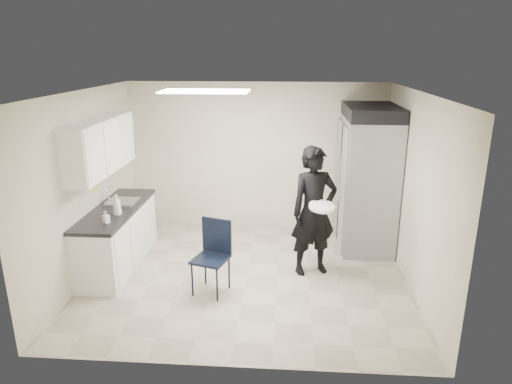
# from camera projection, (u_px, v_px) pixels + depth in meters

# --- Properties ---
(floor) EXTENTS (4.50, 4.50, 0.00)m
(floor) POSITION_uv_depth(u_px,v_px,m) (247.00, 275.00, 6.58)
(floor) COLOR tan
(floor) RESTS_ON ground
(ceiling) EXTENTS (4.50, 4.50, 0.00)m
(ceiling) POSITION_uv_depth(u_px,v_px,m) (246.00, 92.00, 5.81)
(ceiling) COLOR silver
(ceiling) RESTS_ON back_wall
(back_wall) EXTENTS (4.50, 0.00, 4.50)m
(back_wall) POSITION_uv_depth(u_px,v_px,m) (257.00, 157.00, 8.10)
(back_wall) COLOR beige
(back_wall) RESTS_ON floor
(left_wall) EXTENTS (0.00, 4.00, 4.00)m
(left_wall) POSITION_uv_depth(u_px,v_px,m) (86.00, 186.00, 6.35)
(left_wall) COLOR beige
(left_wall) RESTS_ON floor
(right_wall) EXTENTS (0.00, 4.00, 4.00)m
(right_wall) POSITION_uv_depth(u_px,v_px,m) (415.00, 193.00, 6.04)
(right_wall) COLOR beige
(right_wall) RESTS_ON floor
(ceiling_panel) EXTENTS (1.20, 0.60, 0.02)m
(ceiling_panel) POSITION_uv_depth(u_px,v_px,m) (205.00, 91.00, 6.24)
(ceiling_panel) COLOR white
(ceiling_panel) RESTS_ON ceiling
(lower_counter) EXTENTS (0.60, 1.90, 0.86)m
(lower_counter) POSITION_uv_depth(u_px,v_px,m) (118.00, 238.00, 6.78)
(lower_counter) COLOR silver
(lower_counter) RESTS_ON floor
(countertop) EXTENTS (0.64, 1.95, 0.05)m
(countertop) POSITION_uv_depth(u_px,v_px,m) (115.00, 210.00, 6.65)
(countertop) COLOR black
(countertop) RESTS_ON lower_counter
(sink) EXTENTS (0.42, 0.40, 0.14)m
(sink) POSITION_uv_depth(u_px,v_px,m) (122.00, 205.00, 6.89)
(sink) COLOR gray
(sink) RESTS_ON countertop
(faucet) EXTENTS (0.02, 0.02, 0.24)m
(faucet) POSITION_uv_depth(u_px,v_px,m) (109.00, 195.00, 6.86)
(faucet) COLOR silver
(faucet) RESTS_ON countertop
(upper_cabinets) EXTENTS (0.35, 1.80, 0.75)m
(upper_cabinets) POSITION_uv_depth(u_px,v_px,m) (100.00, 146.00, 6.37)
(upper_cabinets) COLOR silver
(upper_cabinets) RESTS_ON left_wall
(towel_dispenser) EXTENTS (0.22, 0.30, 0.35)m
(towel_dispenser) POSITION_uv_depth(u_px,v_px,m) (125.00, 144.00, 7.54)
(towel_dispenser) COLOR black
(towel_dispenser) RESTS_ON left_wall
(notice_sticker_left) EXTENTS (0.00, 0.12, 0.07)m
(notice_sticker_left) POSITION_uv_depth(u_px,v_px,m) (90.00, 189.00, 6.47)
(notice_sticker_left) COLOR yellow
(notice_sticker_left) RESTS_ON left_wall
(notice_sticker_right) EXTENTS (0.00, 0.12, 0.07)m
(notice_sticker_right) POSITION_uv_depth(u_px,v_px,m) (96.00, 188.00, 6.67)
(notice_sticker_right) COLOR yellow
(notice_sticker_right) RESTS_ON left_wall
(commercial_fridge) EXTENTS (0.80, 1.35, 2.10)m
(commercial_fridge) POSITION_uv_depth(u_px,v_px,m) (367.00, 184.00, 7.36)
(commercial_fridge) COLOR gray
(commercial_fridge) RESTS_ON floor
(fridge_compressor) EXTENTS (0.80, 1.35, 0.20)m
(fridge_compressor) POSITION_uv_depth(u_px,v_px,m) (372.00, 112.00, 7.02)
(fridge_compressor) COLOR black
(fridge_compressor) RESTS_ON commercial_fridge
(folding_chair) EXTENTS (0.53, 0.53, 0.96)m
(folding_chair) POSITION_uv_depth(u_px,v_px,m) (210.00, 259.00, 5.99)
(folding_chair) COLOR black
(folding_chair) RESTS_ON floor
(man_tuxedo) EXTENTS (0.80, 0.67, 1.86)m
(man_tuxedo) POSITION_uv_depth(u_px,v_px,m) (314.00, 211.00, 6.43)
(man_tuxedo) COLOR black
(man_tuxedo) RESTS_ON floor
(bucket_lid) EXTENTS (0.46, 0.46, 0.04)m
(bucket_lid) POSITION_uv_depth(u_px,v_px,m) (322.00, 207.00, 6.16)
(bucket_lid) COLOR white
(bucket_lid) RESTS_ON man_tuxedo
(soap_bottle_a) EXTENTS (0.12, 0.12, 0.29)m
(soap_bottle_a) POSITION_uv_depth(u_px,v_px,m) (117.00, 205.00, 6.32)
(soap_bottle_a) COLOR white
(soap_bottle_a) RESTS_ON countertop
(soap_bottle_b) EXTENTS (0.10, 0.10, 0.16)m
(soap_bottle_b) POSITION_uv_depth(u_px,v_px,m) (106.00, 217.00, 6.04)
(soap_bottle_b) COLOR #A9A7B3
(soap_bottle_b) RESTS_ON countertop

